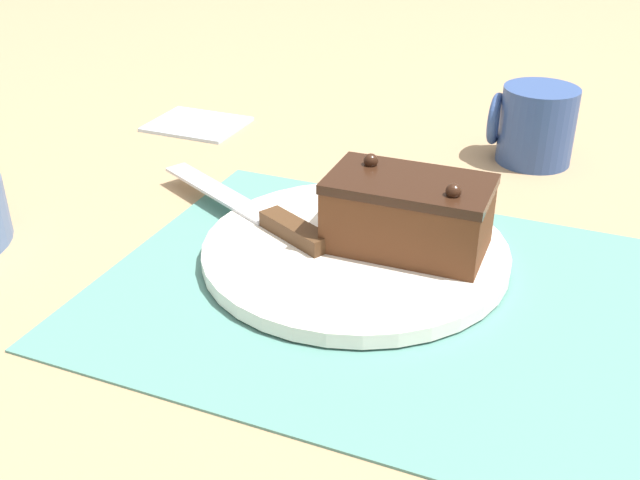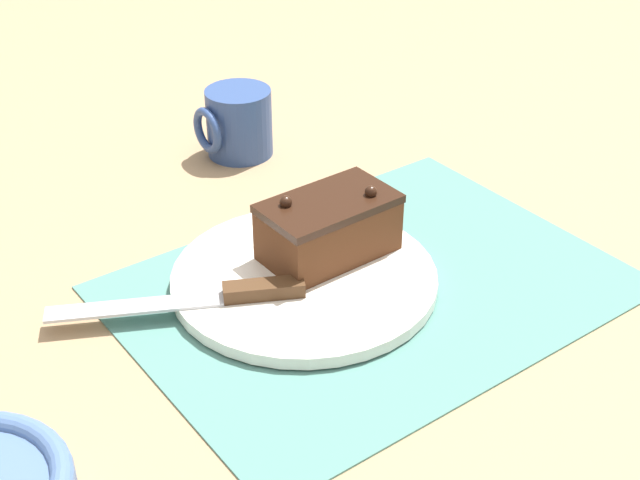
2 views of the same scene
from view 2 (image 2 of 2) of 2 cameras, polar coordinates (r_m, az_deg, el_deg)
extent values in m
plane|color=#9E7F5B|center=(0.85, 3.26, -3.11)|extent=(3.00, 3.00, 0.00)
cube|color=slate|center=(0.85, 3.26, -3.00)|extent=(0.46, 0.34, 0.00)
cylinder|color=white|center=(0.85, -1.02, -2.47)|extent=(0.25, 0.25, 0.01)
cube|color=#512D19|center=(0.86, 0.55, 0.60)|extent=(0.13, 0.08, 0.05)
cube|color=black|center=(0.84, 0.56, 2.34)|extent=(0.13, 0.08, 0.01)
sphere|color=black|center=(0.85, 3.28, 3.11)|extent=(0.01, 0.01, 0.01)
sphere|color=black|center=(0.83, -2.20, 2.45)|extent=(0.01, 0.01, 0.01)
cube|color=#472D19|center=(0.81, -3.62, -3.18)|extent=(0.08, 0.05, 0.01)
cube|color=#B7BABF|center=(0.82, -11.76, -4.20)|extent=(0.15, 0.09, 0.00)
cylinder|color=navy|center=(1.09, -5.19, 7.51)|extent=(0.08, 0.08, 0.08)
torus|color=navy|center=(1.07, -7.22, 6.97)|extent=(0.01, 0.06, 0.06)
camera|label=1|loc=(0.61, 45.30, 5.72)|focal=42.00mm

